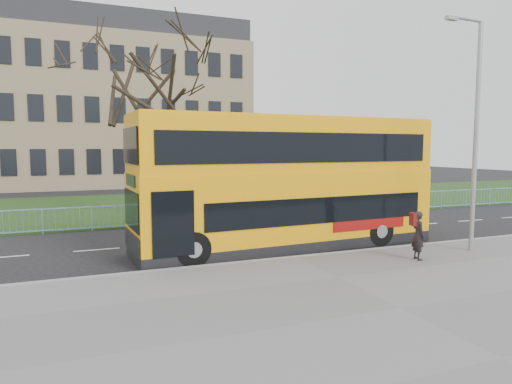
% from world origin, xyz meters
% --- Properties ---
extents(ground, '(120.00, 120.00, 0.00)m').
position_xyz_m(ground, '(0.00, 0.00, 0.00)').
color(ground, black).
rests_on(ground, ground).
extents(pavement, '(80.00, 10.50, 0.12)m').
position_xyz_m(pavement, '(0.00, -6.75, 0.06)').
color(pavement, slate).
rests_on(pavement, ground).
extents(kerb, '(80.00, 0.20, 0.14)m').
position_xyz_m(kerb, '(0.00, -1.55, 0.07)').
color(kerb, gray).
rests_on(kerb, ground).
extents(grass_verge, '(80.00, 15.40, 0.08)m').
position_xyz_m(grass_verge, '(0.00, 14.30, 0.04)').
color(grass_verge, '#1D3613').
rests_on(grass_verge, ground).
extents(guard_railing, '(40.00, 0.12, 1.10)m').
position_xyz_m(guard_railing, '(0.00, 6.60, 0.55)').
color(guard_railing, '#7AB5DA').
rests_on(guard_railing, ground).
extents(bare_tree, '(7.84, 7.84, 11.20)m').
position_xyz_m(bare_tree, '(-3.00, 10.00, 5.68)').
color(bare_tree, black).
rests_on(bare_tree, grass_verge).
extents(civic_building, '(30.00, 15.00, 14.00)m').
position_xyz_m(civic_building, '(-5.00, 35.00, 7.00)').
color(civic_building, '#8B7558').
rests_on(civic_building, ground).
extents(yellow_bus, '(11.42, 3.33, 4.73)m').
position_xyz_m(yellow_bus, '(0.63, 0.31, 2.54)').
color(yellow_bus, '#FFA90A').
rests_on(yellow_bus, ground).
extents(pedestrian, '(0.49, 0.64, 1.57)m').
position_xyz_m(pedestrian, '(3.46, -3.36, 0.90)').
color(pedestrian, black).
rests_on(pedestrian, pavement).
extents(street_lamp, '(1.65, 0.25, 7.80)m').
position_xyz_m(street_lamp, '(6.00, -3.01, 4.40)').
color(street_lamp, '#96989F').
rests_on(street_lamp, pavement).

